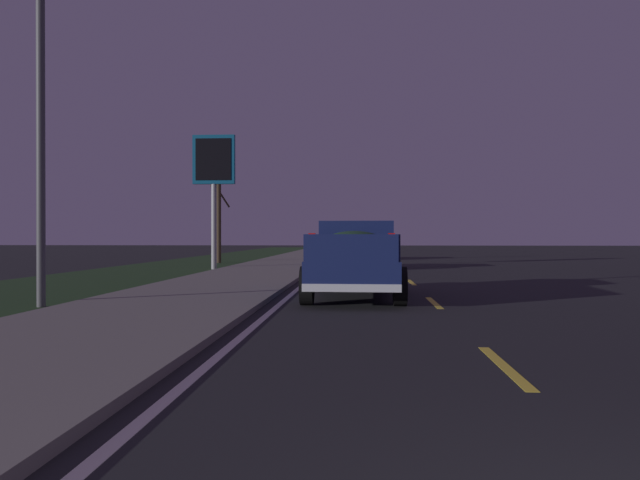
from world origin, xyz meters
The scene contains 10 objects.
ground centered at (27.00, 0.00, 0.00)m, with size 144.00×144.00×0.00m, color black.
sidewalk_shoulder centered at (27.00, 5.70, 0.06)m, with size 108.00×4.00×0.12m, color slate.
grass_verge centered at (27.00, 10.70, 0.00)m, with size 108.00×6.00×0.01m, color #1E3819.
lane_markings centered at (29.24, 2.55, 0.00)m, with size 108.00×3.54×0.01m.
pickup_truck centered at (12.68, 1.75, 0.98)m, with size 5.47×2.37×1.87m.
sedan_blue centered at (26.71, 1.62, 0.78)m, with size 4.45×2.10×1.54m.
sedan_white centered at (37.86, 1.94, 0.78)m, with size 4.43×2.07×1.54m.
gas_price_sign centered at (25.14, 8.21, 4.48)m, with size 0.27×1.90×6.04m.
street_light_near centered at (10.12, 8.04, 4.52)m, with size 0.36×1.97×7.45m.
bare_tree_far centered at (31.79, 9.52, 2.96)m, with size 1.60×0.92×5.65m.
Camera 1 is at (-2.62, 1.64, 1.49)m, focal length 35.17 mm.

